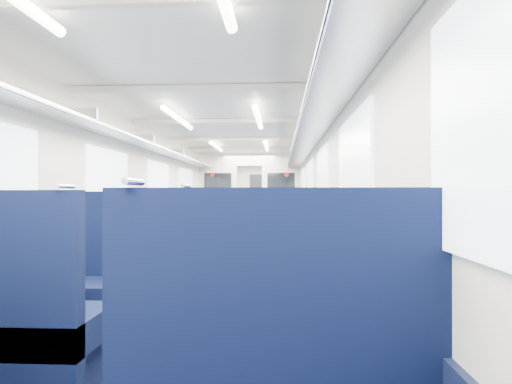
{
  "coord_description": "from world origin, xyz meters",
  "views": [
    {
      "loc": [
        0.85,
        -8.36,
        1.23
      ],
      "look_at": [
        0.19,
        3.35,
        1.27
      ],
      "focal_mm": 30.1,
      "sensor_mm": 36.0,
      "label": 1
    }
  ],
  "objects_px": {
    "seat_19": "(279,228)",
    "seat_8": "(126,270)",
    "seat_13": "(279,246)",
    "seat_11": "(279,255)",
    "seat_15": "(279,238)",
    "seat_17": "(279,232)",
    "seat_7": "(278,292)",
    "seat_9": "(278,272)",
    "seat_16": "(204,231)",
    "seat_18": "(212,227)",
    "bulkhead": "(249,193)",
    "seat_14": "(193,237)",
    "seat_20": "(223,222)",
    "seat_21": "(279,222)",
    "seat_4": "(0,332)",
    "seat_6": "(86,290)",
    "seat_10": "(161,253)",
    "end_door": "(259,199)",
    "seat_12": "(179,244)",
    "seat_5": "(277,340)",
    "seat_22": "(228,219)",
    "seat_23": "(279,220)"
  },
  "relations": [
    {
      "from": "seat_18",
      "to": "seat_19",
      "type": "bearing_deg",
      "value": -3.9
    },
    {
      "from": "seat_4",
      "to": "seat_19",
      "type": "height_order",
      "value": "same"
    },
    {
      "from": "seat_15",
      "to": "seat_23",
      "type": "distance_m",
      "value": 5.5
    },
    {
      "from": "seat_21",
      "to": "seat_22",
      "type": "height_order",
      "value": "same"
    },
    {
      "from": "seat_5",
      "to": "seat_22",
      "type": "bearing_deg",
      "value": 98.36
    },
    {
      "from": "seat_21",
      "to": "seat_17",
      "type": "bearing_deg",
      "value": -90.0
    },
    {
      "from": "seat_10",
      "to": "seat_16",
      "type": "height_order",
      "value": "same"
    },
    {
      "from": "end_door",
      "to": "seat_13",
      "type": "xyz_separation_m",
      "value": [
        0.83,
        -10.44,
        -0.61
      ]
    },
    {
      "from": "seat_19",
      "to": "seat_8",
      "type": "bearing_deg",
      "value": -105.85
    },
    {
      "from": "seat_15",
      "to": "seat_18",
      "type": "bearing_deg",
      "value": 124.04
    },
    {
      "from": "seat_11",
      "to": "seat_14",
      "type": "bearing_deg",
      "value": 124.77
    },
    {
      "from": "seat_16",
      "to": "seat_18",
      "type": "distance_m",
      "value": 1.21
    },
    {
      "from": "seat_8",
      "to": "seat_15",
      "type": "distance_m",
      "value": 3.87
    },
    {
      "from": "seat_5",
      "to": "seat_11",
      "type": "height_order",
      "value": "same"
    },
    {
      "from": "seat_11",
      "to": "seat_4",
      "type": "bearing_deg",
      "value": -116.31
    },
    {
      "from": "seat_8",
      "to": "seat_12",
      "type": "height_order",
      "value": "same"
    },
    {
      "from": "seat_5",
      "to": "seat_17",
      "type": "bearing_deg",
      "value": 90.0
    },
    {
      "from": "seat_9",
      "to": "seat_6",
      "type": "bearing_deg",
      "value": -150.03
    },
    {
      "from": "seat_15",
      "to": "seat_19",
      "type": "xyz_separation_m",
      "value": [
        0.0,
        2.34,
        0.0
      ]
    },
    {
      "from": "seat_7",
      "to": "seat_10",
      "type": "height_order",
      "value": "same"
    },
    {
      "from": "seat_15",
      "to": "seat_17",
      "type": "distance_m",
      "value": 1.17
    },
    {
      "from": "seat_11",
      "to": "seat_17",
      "type": "bearing_deg",
      "value": 90.0
    },
    {
      "from": "bulkhead",
      "to": "seat_14",
      "type": "bearing_deg",
      "value": -102.92
    },
    {
      "from": "seat_13",
      "to": "seat_11",
      "type": "bearing_deg",
      "value": -90.0
    },
    {
      "from": "bulkhead",
      "to": "seat_17",
      "type": "relative_size",
      "value": 2.19
    },
    {
      "from": "seat_12",
      "to": "seat_16",
      "type": "distance_m",
      "value": 2.34
    },
    {
      "from": "seat_7",
      "to": "seat_19",
      "type": "height_order",
      "value": "same"
    },
    {
      "from": "seat_10",
      "to": "seat_14",
      "type": "bearing_deg",
      "value": 90.0
    },
    {
      "from": "end_door",
      "to": "seat_6",
      "type": "bearing_deg",
      "value": -93.47
    },
    {
      "from": "seat_10",
      "to": "seat_15",
      "type": "relative_size",
      "value": 1.0
    },
    {
      "from": "seat_6",
      "to": "seat_17",
      "type": "xyz_separation_m",
      "value": [
        1.66,
        5.65,
        0.0
      ]
    },
    {
      "from": "seat_10",
      "to": "end_door",
      "type": "bearing_deg",
      "value": 85.82
    },
    {
      "from": "end_door",
      "to": "seat_21",
      "type": "height_order",
      "value": "end_door"
    },
    {
      "from": "seat_20",
      "to": "seat_21",
      "type": "relative_size",
      "value": 1.0
    },
    {
      "from": "end_door",
      "to": "seat_14",
      "type": "height_order",
      "value": "end_door"
    },
    {
      "from": "seat_4",
      "to": "seat_15",
      "type": "relative_size",
      "value": 1.0
    },
    {
      "from": "seat_14",
      "to": "seat_12",
      "type": "bearing_deg",
      "value": -90.0
    },
    {
      "from": "seat_11",
      "to": "seat_17",
      "type": "distance_m",
      "value": 3.44
    },
    {
      "from": "seat_18",
      "to": "seat_21",
      "type": "distance_m",
      "value": 2.47
    },
    {
      "from": "seat_7",
      "to": "seat_9",
      "type": "bearing_deg",
      "value": 90.0
    },
    {
      "from": "seat_8",
      "to": "seat_17",
      "type": "xyz_separation_m",
      "value": [
        1.66,
        4.67,
        0.0
      ]
    },
    {
      "from": "seat_19",
      "to": "seat_21",
      "type": "height_order",
      "value": "same"
    },
    {
      "from": "seat_9",
      "to": "seat_13",
      "type": "relative_size",
      "value": 1.0
    },
    {
      "from": "seat_6",
      "to": "seat_19",
      "type": "xyz_separation_m",
      "value": [
        1.66,
        6.83,
        0.0
      ]
    },
    {
      "from": "seat_5",
      "to": "seat_8",
      "type": "distance_m",
      "value": 2.72
    },
    {
      "from": "seat_5",
      "to": "seat_20",
      "type": "height_order",
      "value": "same"
    },
    {
      "from": "seat_19",
      "to": "seat_21",
      "type": "distance_m",
      "value": 1.94
    },
    {
      "from": "seat_4",
      "to": "seat_13",
      "type": "relative_size",
      "value": 1.0
    },
    {
      "from": "seat_11",
      "to": "seat_12",
      "type": "distance_m",
      "value": 2.03
    },
    {
      "from": "seat_4",
      "to": "seat_9",
      "type": "height_order",
      "value": "same"
    }
  ]
}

